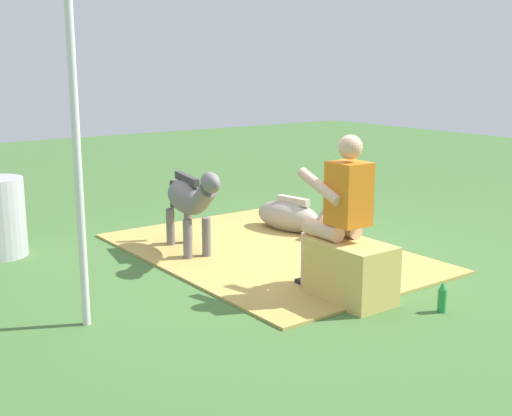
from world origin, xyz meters
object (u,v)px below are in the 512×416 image
at_px(person_seated, 339,207).
at_px(soda_bottle, 442,298).
at_px(hay_bale, 351,272).
at_px(pony_standing, 190,199).
at_px(pony_lying, 294,217).
at_px(tent_pole_left, 77,160).

bearing_deg(person_seated, soda_bottle, -153.87).
bearing_deg(hay_bale, pony_standing, 10.44).
bearing_deg(pony_lying, pony_standing, 92.23).
distance_m(person_seated, soda_bottle, 1.09).
height_order(pony_lying, tent_pole_left, tent_pole_left).
relative_size(person_seated, pony_standing, 1.03).
distance_m(person_seated, pony_lying, 2.21).
relative_size(pony_standing, soda_bottle, 5.37).
bearing_deg(person_seated, pony_lying, -29.99).
relative_size(soda_bottle, tent_pole_left, 0.10).
xyz_separation_m(hay_bale, pony_lying, (2.01, -1.07, -0.06)).
distance_m(pony_lying, tent_pole_left, 3.44).
bearing_deg(pony_standing, pony_lying, -87.77).
bearing_deg(soda_bottle, hay_bale, 32.11).
height_order(hay_bale, soda_bottle, hay_bale).
distance_m(hay_bale, person_seated, 0.54).
bearing_deg(hay_bale, pony_lying, -28.01).
bearing_deg(pony_standing, tent_pole_left, 125.55).
bearing_deg(tent_pole_left, pony_lying, -68.36).
relative_size(hay_bale, pony_standing, 0.52).
height_order(person_seated, tent_pole_left, tent_pole_left).
xyz_separation_m(pony_standing, pony_lying, (0.06, -1.43, -0.39)).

